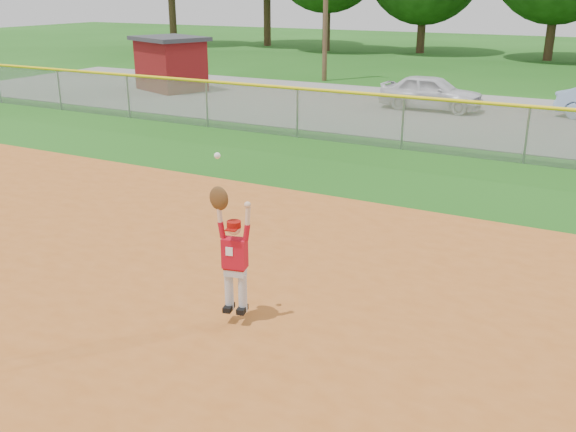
# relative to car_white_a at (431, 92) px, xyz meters

# --- Properties ---
(ground) EXTENTS (120.00, 120.00, 0.00)m
(ground) POSITION_rel_car_white_a_xyz_m (1.03, -16.46, -0.67)
(ground) COLOR #195012
(ground) RESTS_ON ground
(clay_infield) EXTENTS (24.00, 16.00, 0.04)m
(clay_infield) POSITION_rel_car_white_a_xyz_m (1.03, -19.46, -0.65)
(clay_infield) COLOR #A8561E
(clay_infield) RESTS_ON ground
(parking_strip) EXTENTS (44.00, 10.00, 0.03)m
(parking_strip) POSITION_rel_car_white_a_xyz_m (1.03, -0.46, -0.66)
(parking_strip) COLOR slate
(parking_strip) RESTS_ON ground
(car_white_a) EXTENTS (3.79, 1.53, 1.29)m
(car_white_a) POSITION_rel_car_white_a_xyz_m (0.00, 0.00, 0.00)
(car_white_a) COLOR silver
(car_white_a) RESTS_ON parking_strip
(utility_shed) EXTENTS (3.80, 3.40, 2.35)m
(utility_shed) POSITION_rel_car_white_a_xyz_m (-11.62, -0.60, 0.52)
(utility_shed) COLOR #5E0D0D
(utility_shed) RESTS_ON ground
(outfield_fence) EXTENTS (40.06, 0.10, 1.55)m
(outfield_fence) POSITION_rel_car_white_a_xyz_m (1.03, -6.46, 0.21)
(outfield_fence) COLOR gray
(outfield_fence) RESTS_ON ground
(ballplayer) EXTENTS (0.58, 0.29, 2.19)m
(ballplayer) POSITION_rel_car_white_a_xyz_m (2.25, -17.20, 0.40)
(ballplayer) COLOR silver
(ballplayer) RESTS_ON ground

